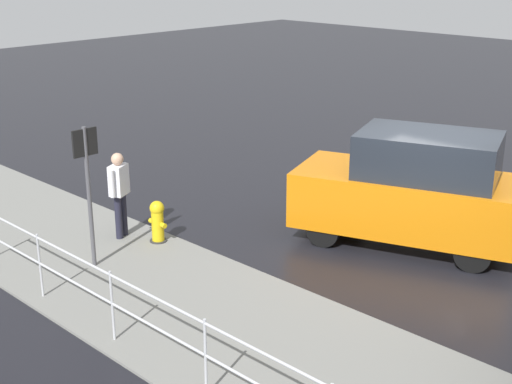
% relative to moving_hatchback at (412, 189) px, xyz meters
% --- Properties ---
extents(ground_plane, '(60.00, 60.00, 0.00)m').
position_rel_moving_hatchback_xyz_m(ground_plane, '(-0.26, 0.15, -1.03)').
color(ground_plane, black).
extents(kerb_strip, '(24.00, 3.20, 0.04)m').
position_rel_moving_hatchback_xyz_m(kerb_strip, '(-0.26, 4.35, -1.01)').
color(kerb_strip, slate).
rests_on(kerb_strip, ground).
extents(moving_hatchback, '(4.25, 2.92, 2.06)m').
position_rel_moving_hatchback_xyz_m(moving_hatchback, '(0.00, 0.00, 0.00)').
color(moving_hatchback, orange).
rests_on(moving_hatchback, ground).
extents(fire_hydrant, '(0.42, 0.31, 0.80)m').
position_rel_moving_hatchback_xyz_m(fire_hydrant, '(3.26, 3.11, -0.63)').
color(fire_hydrant, gold).
rests_on(fire_hydrant, ground).
extents(pedestrian, '(0.37, 0.52, 1.62)m').
position_rel_moving_hatchback_xyz_m(pedestrian, '(3.92, 3.42, -0.07)').
color(pedestrian, silver).
rests_on(pedestrian, ground).
extents(metal_railing, '(9.19, 0.04, 1.05)m').
position_rel_moving_hatchback_xyz_m(metal_railing, '(0.10, 5.66, -0.31)').
color(metal_railing, '#B7BABF').
rests_on(metal_railing, ground).
extents(sign_post, '(0.07, 0.44, 2.40)m').
position_rel_moving_hatchback_xyz_m(sign_post, '(3.22, 4.49, 0.55)').
color(sign_post, '#4C4C51').
rests_on(sign_post, ground).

